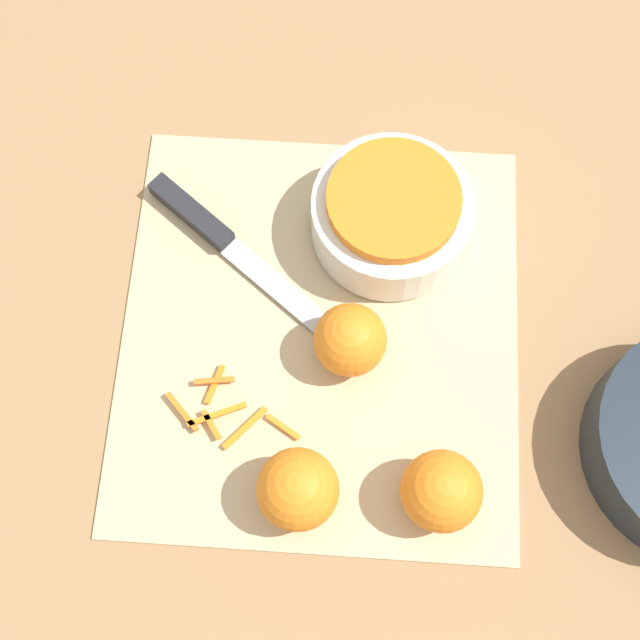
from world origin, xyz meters
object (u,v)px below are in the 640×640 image
Objects in this scene: orange_left at (441,491)px; orange_back at (350,340)px; orange_right at (298,489)px; knife at (213,232)px; bowl_speckled at (391,214)px.

orange_back is (-0.13, -0.08, -0.00)m from orange_left.
orange_left is 0.99× the size of orange_right.
knife is 2.98× the size of orange_left.
orange_left reaches higher than orange_back.
orange_left is (0.24, 0.22, 0.03)m from knife.
knife is at bearing -157.82° from orange_right.
orange_left and orange_right have the same top height.
orange_right is at bearing -15.13° from orange_back.
orange_right is (0.01, -0.12, 0.00)m from orange_left.
orange_left is at bearing 32.84° from orange_back.
bowl_speckled is 0.26m from orange_left.
knife is 2.95× the size of orange_right.
bowl_speckled is 2.16× the size of orange_left.
knife is 0.18m from orange_back.
orange_left reaches higher than bowl_speckled.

